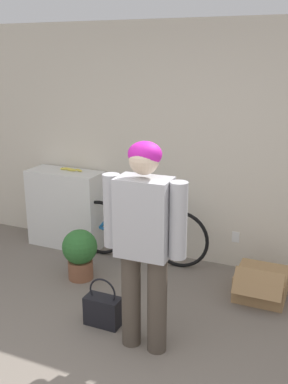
% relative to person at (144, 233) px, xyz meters
% --- Properties ---
extents(wall_back, '(8.00, 0.07, 2.60)m').
position_rel_person_xyz_m(wall_back, '(-0.21, 1.73, 0.32)').
color(wall_back, beige).
rests_on(wall_back, ground_plane).
extents(side_shelf, '(0.90, 0.39, 0.93)m').
position_rel_person_xyz_m(side_shelf, '(-1.68, 1.49, -0.51)').
color(side_shelf, white).
rests_on(side_shelf, ground_plane).
extents(person, '(0.66, 0.26, 1.66)m').
position_rel_person_xyz_m(person, '(0.00, 0.00, 0.00)').
color(person, '#4C4238').
rests_on(person, ground_plane).
extents(bicycle, '(1.61, 0.46, 0.73)m').
position_rel_person_xyz_m(bicycle, '(-0.70, 1.42, -0.62)').
color(bicycle, black).
rests_on(bicycle, ground_plane).
extents(banana, '(0.31, 0.08, 0.03)m').
position_rel_person_xyz_m(banana, '(-1.61, 1.54, -0.03)').
color(banana, '#EAD64C').
rests_on(banana, side_shelf).
extents(handbag, '(0.31, 0.16, 0.44)m').
position_rel_person_xyz_m(handbag, '(-0.45, 0.14, -0.84)').
color(handbag, black).
rests_on(handbag, ground_plane).
extents(cardboard_box, '(0.47, 0.56, 0.35)m').
position_rel_person_xyz_m(cardboard_box, '(0.72, 1.17, -0.85)').
color(cardboard_box, '#A87F51').
rests_on(cardboard_box, ground_plane).
extents(potted_plant, '(0.36, 0.36, 0.54)m').
position_rel_person_xyz_m(potted_plant, '(-1.07, 0.79, -0.68)').
color(potted_plant, brown).
rests_on(potted_plant, ground_plane).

